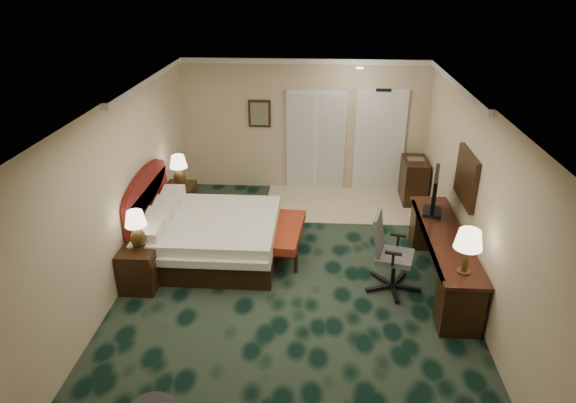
# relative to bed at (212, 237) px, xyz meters

# --- Properties ---
(floor) EXTENTS (5.00, 7.50, 0.00)m
(floor) POSITION_rel_bed_xyz_m (1.36, -0.79, -0.33)
(floor) COLOR black
(floor) RESTS_ON ground
(ceiling) EXTENTS (5.00, 7.50, 0.00)m
(ceiling) POSITION_rel_bed_xyz_m (1.36, -0.79, 2.37)
(ceiling) COLOR white
(ceiling) RESTS_ON wall_back
(wall_back) EXTENTS (5.00, 0.00, 2.70)m
(wall_back) POSITION_rel_bed_xyz_m (1.36, 2.96, 1.02)
(wall_back) COLOR #BFAA8D
(wall_back) RESTS_ON ground
(wall_left) EXTENTS (0.00, 7.50, 2.70)m
(wall_left) POSITION_rel_bed_xyz_m (-1.14, -0.79, 1.02)
(wall_left) COLOR #BFAA8D
(wall_left) RESTS_ON ground
(wall_right) EXTENTS (0.00, 7.50, 2.70)m
(wall_right) POSITION_rel_bed_xyz_m (3.86, -0.79, 1.02)
(wall_right) COLOR #BFAA8D
(wall_right) RESTS_ON ground
(crown_molding) EXTENTS (5.00, 7.50, 0.10)m
(crown_molding) POSITION_rel_bed_xyz_m (1.36, -0.79, 2.32)
(crown_molding) COLOR silver
(crown_molding) RESTS_ON wall_back
(tile_patch) EXTENTS (3.20, 1.70, 0.01)m
(tile_patch) POSITION_rel_bed_xyz_m (2.26, 2.11, -0.32)
(tile_patch) COLOR beige
(tile_patch) RESTS_ON ground
(headboard) EXTENTS (0.12, 2.00, 1.40)m
(headboard) POSITION_rel_bed_xyz_m (-1.08, 0.21, 0.37)
(headboard) COLOR #430709
(headboard) RESTS_ON ground
(entry_door) EXTENTS (1.02, 0.06, 2.18)m
(entry_door) POSITION_rel_bed_xyz_m (2.91, 2.93, 0.72)
(entry_door) COLOR silver
(entry_door) RESTS_ON ground
(closet_doors) EXTENTS (1.20, 0.06, 2.10)m
(closet_doors) POSITION_rel_bed_xyz_m (1.61, 2.92, 0.72)
(closet_doors) COLOR silver
(closet_doors) RESTS_ON ground
(wall_art) EXTENTS (0.45, 0.06, 0.55)m
(wall_art) POSITION_rel_bed_xyz_m (0.46, 2.92, 1.27)
(wall_art) COLOR #485D52
(wall_art) RESTS_ON wall_back
(wall_mirror) EXTENTS (0.05, 0.95, 0.75)m
(wall_mirror) POSITION_rel_bed_xyz_m (3.82, -0.19, 1.22)
(wall_mirror) COLOR white
(wall_mirror) RESTS_ON wall_right
(bed) EXTENTS (2.09, 1.93, 0.66)m
(bed) POSITION_rel_bed_xyz_m (0.00, 0.00, 0.00)
(bed) COLOR silver
(bed) RESTS_ON ground
(nightstand_near) EXTENTS (0.51, 0.58, 0.63)m
(nightstand_near) POSITION_rel_bed_xyz_m (-0.87, -0.97, -0.01)
(nightstand_near) COLOR black
(nightstand_near) RESTS_ON ground
(nightstand_far) EXTENTS (0.51, 0.59, 0.64)m
(nightstand_far) POSITION_rel_bed_xyz_m (-0.87, 1.37, -0.01)
(nightstand_far) COLOR black
(nightstand_far) RESTS_ON ground
(lamp_near) EXTENTS (0.36, 0.36, 0.58)m
(lamp_near) POSITION_rel_bed_xyz_m (-0.86, -0.93, 0.59)
(lamp_near) COLOR black
(lamp_near) RESTS_ON nightstand_near
(lamp_far) EXTENTS (0.40, 0.40, 0.60)m
(lamp_far) POSITION_rel_bed_xyz_m (-0.84, 1.33, 0.61)
(lamp_far) COLOR black
(lamp_far) RESTS_ON nightstand_far
(bed_bench) EXTENTS (0.59, 1.41, 0.46)m
(bed_bench) POSITION_rel_bed_xyz_m (1.19, 0.15, -0.10)
(bed_bench) COLOR maroon
(bed_bench) RESTS_ON ground
(desk) EXTENTS (0.59, 2.72, 0.78)m
(desk) POSITION_rel_bed_xyz_m (3.54, -0.53, 0.06)
(desk) COLOR black
(desk) RESTS_ON ground
(tv) EXTENTS (0.27, 0.86, 0.68)m
(tv) POSITION_rel_bed_xyz_m (3.49, 0.19, 0.79)
(tv) COLOR black
(tv) RESTS_ON desk
(desk_lamp) EXTENTS (0.42, 0.42, 0.61)m
(desk_lamp) POSITION_rel_bed_xyz_m (3.56, -1.53, 0.76)
(desk_lamp) COLOR black
(desk_lamp) RESTS_ON desk
(desk_chair) EXTENTS (0.81, 0.78, 1.16)m
(desk_chair) POSITION_rel_bed_xyz_m (2.81, -0.77, 0.25)
(desk_chair) COLOR #52515A
(desk_chair) RESTS_ON ground
(minibar) EXTENTS (0.45, 0.82, 0.86)m
(minibar) POSITION_rel_bed_xyz_m (3.58, 2.41, 0.10)
(minibar) COLOR black
(minibar) RESTS_ON ground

